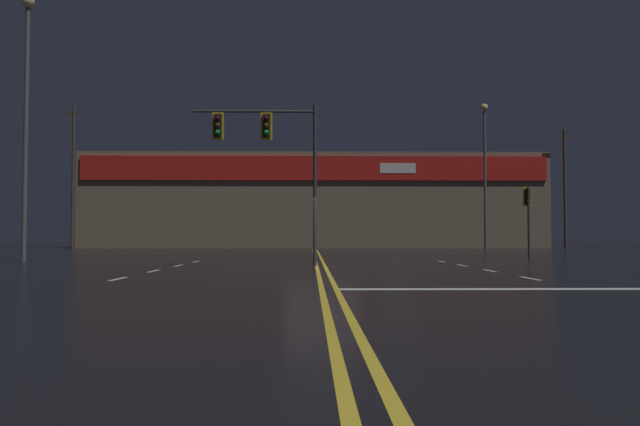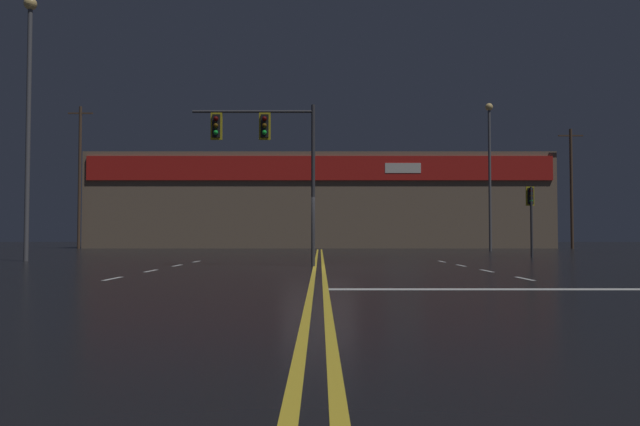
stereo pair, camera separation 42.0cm
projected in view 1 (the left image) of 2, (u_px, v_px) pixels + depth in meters
ground_plane at (321, 268)px, 21.28m from camera, size 200.00×200.00×0.00m
road_markings at (357, 271)px, 19.54m from camera, size 15.62×60.00×0.01m
traffic_signal_median at (266, 143)px, 22.59m from camera, size 4.47×0.36×5.88m
traffic_signal_corner_northeast at (528, 205)px, 32.23m from camera, size 0.42×0.36×3.65m
streetlight_near_left at (485, 159)px, 45.99m from camera, size 0.56×0.56×10.91m
streetlight_far_left at (26, 96)px, 27.13m from camera, size 0.56×0.56×11.63m
building_backdrop at (314, 203)px, 60.64m from camera, size 42.55×10.23×8.70m
utility_pole_row at (300, 180)px, 55.11m from camera, size 45.78×0.26×12.62m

